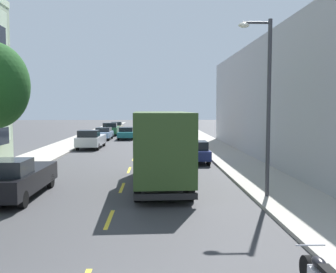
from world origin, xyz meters
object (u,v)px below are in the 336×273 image
object	(u,v)px
parked_sedan_orange	(184,140)
delivery_box_truck	(161,145)
parked_hatchback_navy	(195,152)
parked_sedan_sky	(103,133)
parked_pickup_black	(15,178)
parked_hatchback_champagne	(117,127)
moving_teal_sedan	(126,133)
street_lamp	(265,95)
parked_pickup_silver	(91,139)
parked_wagon_charcoal	(179,134)
parked_pickup_forest	(111,129)
parked_pickup_white	(173,128)

from	to	relation	value
parked_sedan_orange	delivery_box_truck	bearing A→B (deg)	-98.27
delivery_box_truck	parked_hatchback_navy	size ratio (longest dim) A/B	2.01
parked_sedan_sky	parked_pickup_black	size ratio (longest dim) A/B	0.85
parked_hatchback_champagne	parked_hatchback_navy	distance (m)	35.10
moving_teal_sedan	street_lamp	bearing A→B (deg)	-75.35
delivery_box_truck	moving_teal_sedan	size ratio (longest dim) A/B	1.79
parked_sedan_orange	parked_pickup_silver	xyz separation A→B (m)	(-8.54, 0.57, 0.08)
parked_wagon_charcoal	parked_pickup_forest	bearing A→B (deg)	132.58
parked_sedan_sky	parked_pickup_forest	xyz separation A→B (m)	(0.05, 6.99, 0.08)
street_lamp	moving_teal_sedan	xyz separation A→B (m)	(-7.75, 29.65, -3.48)
delivery_box_truck	parked_pickup_white	xyz separation A→B (m)	(2.40, 36.48, -1.16)
parked_pickup_forest	parked_wagon_charcoal	size ratio (longest dim) A/B	1.13
parked_pickup_white	parked_pickup_black	size ratio (longest dim) A/B	1.00
parked_pickup_white	parked_wagon_charcoal	distance (m)	12.27
parked_wagon_charcoal	parked_pickup_black	bearing A→B (deg)	-108.18
street_lamp	parked_pickup_white	size ratio (longest dim) A/B	1.33
parked_wagon_charcoal	moving_teal_sedan	xyz separation A→B (m)	(-6.10, 2.97, -0.05)
parked_pickup_white	parked_pickup_forest	size ratio (longest dim) A/B	1.00
parked_pickup_silver	parked_pickup_black	distance (m)	19.08
parked_wagon_charcoal	parked_sedan_orange	bearing A→B (deg)	-90.50
delivery_box_truck	parked_hatchback_champagne	bearing A→B (deg)	98.45
parked_pickup_silver	parked_pickup_black	size ratio (longest dim) A/B	1.00
street_lamp	parked_sedan_sky	xyz separation A→B (m)	(-10.37, 29.12, -3.48)
parked_pickup_forest	parked_pickup_black	size ratio (longest dim) A/B	1.00
parked_pickup_silver	parked_hatchback_navy	distance (m)	12.68
parked_hatchback_champagne	parked_pickup_forest	size ratio (longest dim) A/B	0.76
street_lamp	parked_sedan_sky	size ratio (longest dim) A/B	1.56
delivery_box_truck	parked_sedan_orange	xyz separation A→B (m)	(2.42, 16.66, -1.24)
delivery_box_truck	parked_wagon_charcoal	world-z (taller)	delivery_box_truck
parked_pickup_white	parked_sedan_orange	bearing A→B (deg)	-89.94
parked_sedan_orange	parked_hatchback_champagne	world-z (taller)	parked_hatchback_champagne
parked_pickup_silver	street_lamp	bearing A→B (deg)	-62.50
parked_pickup_white	delivery_box_truck	bearing A→B (deg)	-93.77
parked_pickup_silver	moving_teal_sedan	xyz separation A→B (m)	(2.51, 9.94, -0.08)
delivery_box_truck	parked_sedan_sky	distance (m)	27.39
parked_sedan_sky	parked_pickup_black	xyz separation A→B (m)	(0.16, -28.49, 0.08)
parked_pickup_silver	parked_hatchback_champagne	world-z (taller)	parked_pickup_silver
parked_sedan_orange	parked_sedan_sky	xyz separation A→B (m)	(-8.65, 9.98, 0.00)
street_lamp	parked_sedan_orange	distance (m)	19.53
parked_pickup_silver	parked_wagon_charcoal	distance (m)	11.08
moving_teal_sedan	parked_wagon_charcoal	bearing A→B (deg)	-25.94
parked_hatchback_champagne	parked_pickup_forest	distance (m)	8.26
parked_pickup_white	parked_pickup_silver	distance (m)	21.04
street_lamp	parked_sedan_orange	bearing A→B (deg)	95.14
parked_hatchback_champagne	parked_pickup_black	world-z (taller)	parked_pickup_black
parked_pickup_white	parked_wagon_charcoal	world-z (taller)	parked_pickup_white
parked_sedan_orange	parked_pickup_silver	size ratio (longest dim) A/B	0.85
parked_hatchback_champagne	moving_teal_sedan	size ratio (longest dim) A/B	0.90
parked_pickup_silver	parked_hatchback_navy	bearing A→B (deg)	-47.47
parked_sedan_orange	parked_sedan_sky	bearing A→B (deg)	130.91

